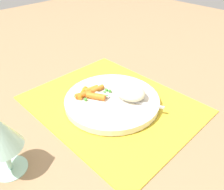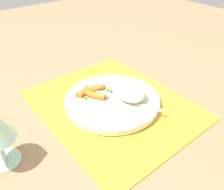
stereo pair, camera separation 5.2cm
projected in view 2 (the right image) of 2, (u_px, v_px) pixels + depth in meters
name	position (u px, v px, depth m)	size (l,w,h in m)	color
ground_plane	(112.00, 105.00, 0.66)	(2.40, 2.40, 0.00)	#997551
placemat	(112.00, 104.00, 0.66)	(0.46, 0.37, 0.01)	gold
plate	(112.00, 100.00, 0.66)	(0.27, 0.27, 0.02)	silver
rice_mound	(130.00, 93.00, 0.64)	(0.09, 0.07, 0.04)	beige
carrot_portion	(91.00, 92.00, 0.66)	(0.09, 0.09, 0.02)	orange
pea_scatter	(96.00, 91.00, 0.67)	(0.08, 0.10, 0.01)	#509640
fork	(120.00, 99.00, 0.64)	(0.18, 0.10, 0.01)	#BDBDBD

